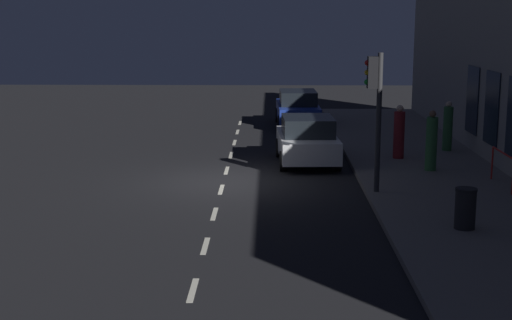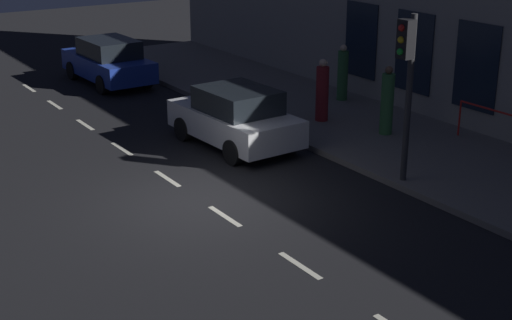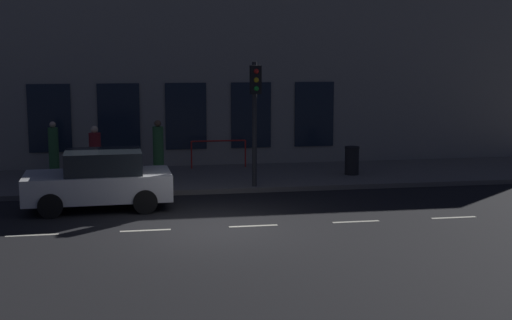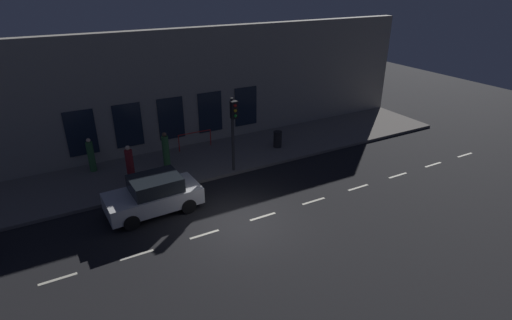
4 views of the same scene
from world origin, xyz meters
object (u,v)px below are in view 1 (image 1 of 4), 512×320
traffic_light (375,98)px  pedestrian_2 (399,134)px  parked_car_0 (298,108)px  trash_bin (465,208)px  parked_car_1 (307,140)px  pedestrian_1 (448,128)px  pedestrian_0 (431,143)px

traffic_light → pedestrian_2: 5.29m
pedestrian_2 → parked_car_0: bearing=-129.8°
parked_car_0 → trash_bin: size_ratio=4.56×
parked_car_0 → trash_bin: (3.18, -16.37, -0.17)m
traffic_light → trash_bin: size_ratio=4.02×
parked_car_1 → pedestrian_2: size_ratio=2.21×
traffic_light → trash_bin: (1.60, -3.52, -2.09)m
parked_car_0 → pedestrian_1: 8.32m
trash_bin → parked_car_0: bearing=101.0°
parked_car_0 → pedestrian_2: size_ratio=2.38×
pedestrian_1 → trash_bin: size_ratio=1.87×
pedestrian_1 → trash_bin: pedestrian_1 is taller
pedestrian_1 → pedestrian_0: bearing=162.6°
pedestrian_0 → pedestrian_2: pedestrian_0 is taller
trash_bin → pedestrian_0: bearing=85.0°
traffic_light → pedestrian_1: traffic_light is taller
parked_car_1 → pedestrian_0: 4.09m
traffic_light → pedestrian_2: (1.50, 4.77, -1.74)m
pedestrian_1 → pedestrian_2: 2.43m
pedestrian_2 → trash_bin: pedestrian_2 is taller
traffic_light → parked_car_1: bearing=109.1°
pedestrian_1 → trash_bin: 9.93m
pedestrian_2 → trash_bin: bearing=30.0°
traffic_light → pedestrian_0: 3.92m
parked_car_0 → pedestrian_2: (3.08, -8.08, 0.19)m
pedestrian_1 → parked_car_1: bearing=112.2°
parked_car_1 → pedestrian_2: pedestrian_2 is taller
parked_car_0 → pedestrian_1: size_ratio=2.43×
parked_car_1 → pedestrian_2: bearing=2.4°
traffic_light → pedestrian_0: size_ratio=2.01×
pedestrian_0 → pedestrian_1: bearing=85.6°
traffic_light → pedestrian_1: 7.33m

